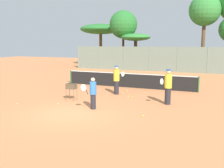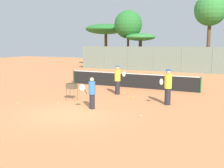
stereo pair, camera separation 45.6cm
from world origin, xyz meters
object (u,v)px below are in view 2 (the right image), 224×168
Objects in this scene: player_white_outfit at (118,80)px; player_yellow_shirt at (92,93)px; tennis_net at (130,80)px; ball_cart at (72,87)px; player_red_cap at (168,87)px.

player_yellow_shirt is (0.36, -4.01, -0.14)m from player_white_outfit.
player_yellow_shirt is at bearing -85.38° from tennis_net.
player_white_outfit reaches higher than tennis_net.
ball_cart is at bearing 173.88° from player_white_outfit.
tennis_net is 2.80m from player_white_outfit.
player_white_outfit reaches higher than ball_cart.
player_red_cap reaches higher than player_yellow_shirt.
player_red_cap is at bearing -48.51° from tennis_net.
player_red_cap is 1.19× the size of player_yellow_shirt.
player_white_outfit is at bearing -88.62° from player_red_cap.
player_red_cap reaches higher than ball_cart.
tennis_net is 5.29× the size of player_red_cap.
player_white_outfit reaches higher than player_yellow_shirt.
tennis_net is 5.45× the size of player_white_outfit.
ball_cart is (-5.34, -1.11, -0.25)m from player_red_cap.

